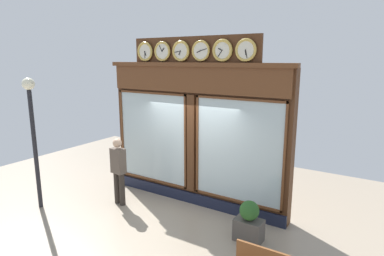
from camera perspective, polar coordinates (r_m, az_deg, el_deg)
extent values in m
cube|color=#4C2B16|center=(8.03, 0.57, -1.50)|extent=(4.81, 0.30, 3.39)
cube|color=#191E33|center=(8.40, -0.07, -12.11)|extent=(4.81, 0.08, 0.28)
cube|color=brown|center=(7.66, -0.16, 8.44)|extent=(4.71, 0.08, 0.60)
cube|color=brown|center=(7.67, -0.08, 11.05)|extent=(4.91, 0.20, 0.10)
cube|color=silver|center=(7.37, 8.05, -4.05)|extent=(2.05, 0.02, 2.30)
cube|color=brown|center=(7.12, 8.26, 5.03)|extent=(2.15, 0.04, 0.05)
cube|color=brown|center=(7.76, 7.73, -12.44)|extent=(2.15, 0.04, 0.05)
cube|color=brown|center=(7.01, 15.86, -5.25)|extent=(0.05, 0.04, 2.40)
cube|color=brown|center=(7.83, 0.95, -2.98)|extent=(0.05, 0.04, 2.40)
cube|color=silver|center=(8.63, -6.96, -1.64)|extent=(2.05, 0.02, 2.30)
cube|color=brown|center=(8.42, -7.25, 6.11)|extent=(2.15, 0.04, 0.05)
cube|color=brown|center=(8.96, -6.85, -8.98)|extent=(2.15, 0.04, 0.05)
cube|color=brown|center=(9.30, -12.07, -0.83)|extent=(0.05, 0.04, 2.40)
cube|color=brown|center=(8.01, -1.19, -2.63)|extent=(0.05, 0.04, 2.40)
cube|color=#4C2B16|center=(7.92, -0.12, -2.80)|extent=(0.20, 0.10, 2.40)
cube|color=#4C2B16|center=(7.70, 0.08, 13.35)|extent=(3.36, 0.06, 0.66)
cylinder|color=silver|center=(7.00, 9.40, 13.33)|extent=(0.38, 0.02, 0.38)
torus|color=gold|center=(6.99, 9.38, 13.33)|extent=(0.48, 0.06, 0.48)
cube|color=black|center=(6.98, 9.38, 12.91)|extent=(0.03, 0.01, 0.11)
cube|color=black|center=(6.98, 9.47, 12.68)|extent=(0.05, 0.01, 0.16)
sphere|color=black|center=(6.98, 9.34, 13.33)|extent=(0.02, 0.02, 0.02)
cylinder|color=silver|center=(7.23, 5.34, 13.39)|extent=(0.38, 0.02, 0.38)
torus|color=gold|center=(7.23, 5.32, 13.39)|extent=(0.48, 0.07, 0.48)
cube|color=black|center=(7.24, 4.94, 13.56)|extent=(0.10, 0.01, 0.06)
cube|color=black|center=(7.24, 4.92, 12.88)|extent=(0.11, 0.01, 0.14)
sphere|color=black|center=(7.21, 5.27, 13.39)|extent=(0.02, 0.02, 0.02)
cylinder|color=silver|center=(7.49, 1.55, 13.38)|extent=(0.38, 0.02, 0.38)
torus|color=gold|center=(7.49, 1.53, 13.38)|extent=(0.47, 0.05, 0.47)
cube|color=black|center=(7.50, 1.16, 13.23)|extent=(0.10, 0.01, 0.06)
cube|color=black|center=(7.44, 2.02, 13.54)|extent=(0.16, 0.01, 0.05)
sphere|color=black|center=(7.48, 1.47, 13.39)|extent=(0.02, 0.02, 0.02)
cylinder|color=silver|center=(7.78, -1.97, 13.33)|extent=(0.38, 0.02, 0.38)
torus|color=gold|center=(7.78, -1.99, 13.33)|extent=(0.48, 0.06, 0.48)
cube|color=black|center=(7.78, -2.18, 12.98)|extent=(0.06, 0.01, 0.10)
cube|color=black|center=(7.82, -2.53, 13.21)|extent=(0.16, 0.01, 0.04)
sphere|color=black|center=(7.77, -2.05, 13.33)|extent=(0.02, 0.02, 0.02)
cylinder|color=silver|center=(8.10, -5.23, 13.23)|extent=(0.38, 0.02, 0.38)
torus|color=gold|center=(8.10, -5.25, 13.23)|extent=(0.47, 0.06, 0.47)
cube|color=black|center=(8.07, -5.11, 13.53)|extent=(0.08, 0.01, 0.09)
cube|color=black|center=(8.11, -5.54, 13.72)|extent=(0.09, 0.01, 0.15)
sphere|color=black|center=(8.09, -5.31, 13.23)|extent=(0.02, 0.02, 0.02)
cylinder|color=silver|center=(8.44, -8.23, 13.11)|extent=(0.38, 0.02, 0.38)
torus|color=gold|center=(8.44, -8.25, 13.11)|extent=(0.48, 0.06, 0.48)
cube|color=black|center=(8.42, -8.19, 12.78)|extent=(0.05, 0.01, 0.10)
cube|color=black|center=(8.43, -8.28, 12.56)|extent=(0.01, 0.01, 0.16)
sphere|color=black|center=(8.43, -8.31, 13.11)|extent=(0.02, 0.02, 0.02)
cylinder|color=#312A24|center=(8.52, -13.01, -10.10)|extent=(0.14, 0.14, 0.82)
cylinder|color=#312A24|center=(8.37, -12.15, -10.46)|extent=(0.14, 0.14, 0.82)
cube|color=brown|center=(8.20, -12.81, -5.62)|extent=(0.38, 0.26, 0.62)
sphere|color=tan|center=(8.08, -12.96, -2.57)|extent=(0.22, 0.22, 0.22)
cylinder|color=black|center=(8.61, -25.76, -3.57)|extent=(0.10, 0.10, 2.88)
sphere|color=#F4EFCC|center=(8.36, -26.75, 6.92)|extent=(0.28, 0.28, 0.28)
cube|color=#4C4742|center=(6.90, 9.89, -17.20)|extent=(0.56, 0.36, 0.45)
sphere|color=#285623|center=(6.71, 10.02, -14.05)|extent=(0.39, 0.39, 0.39)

